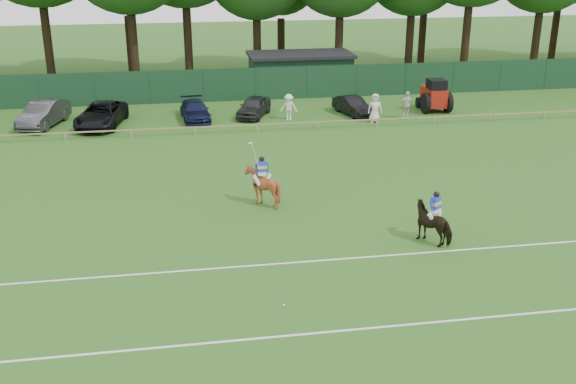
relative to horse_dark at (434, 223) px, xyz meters
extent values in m
plane|color=#1E4C14|center=(-6.06, 0.00, -0.81)|extent=(160.00, 160.00, 0.00)
imported|color=black|center=(0.00, 0.00, 0.00)|extent=(1.87, 2.06, 1.63)
imported|color=brown|center=(-6.40, 5.25, 0.10)|extent=(1.50, 1.68, 1.83)
imported|color=#303033|center=(-18.90, 21.64, 0.01)|extent=(3.04, 5.30, 1.65)
imported|color=black|center=(-15.12, 21.02, -0.04)|extent=(3.47, 5.90, 1.54)
imported|color=#101633|center=(-8.92, 21.69, -0.17)|extent=(2.15, 4.54, 1.28)
imported|color=#29292B|center=(-4.84, 21.94, -0.12)|extent=(3.15, 4.41, 1.40)
imported|color=black|center=(2.14, 21.34, -0.18)|extent=(2.31, 4.04, 1.26)
imported|color=silver|center=(-2.58, 20.56, 0.09)|extent=(1.32, 1.03, 1.80)
imported|color=beige|center=(5.46, 19.50, 0.15)|extent=(1.21, 0.72, 1.93)
imported|color=silver|center=(3.07, 19.02, 0.17)|extent=(1.03, 0.73, 1.96)
cube|color=silver|center=(0.00, 0.00, 0.57)|extent=(0.44, 0.43, 0.18)
cube|color=#1A34C1|center=(0.00, 0.00, 0.89)|extent=(0.50, 0.49, 0.51)
cube|color=gold|center=(0.00, 0.00, 0.87)|extent=(0.52, 0.49, 0.18)
sphere|color=black|center=(0.00, 0.00, 1.26)|extent=(0.25, 0.25, 0.25)
cylinder|color=silver|center=(0.24, 0.12, 0.27)|extent=(0.33, 0.49, 0.59)
cylinder|color=silver|center=(-0.18, -0.20, 0.27)|extent=(0.50, 0.25, 0.59)
cube|color=silver|center=(-6.40, 5.25, 0.73)|extent=(0.36, 0.26, 0.18)
cube|color=#1A34C1|center=(-6.40, 5.25, 1.05)|extent=(0.40, 0.31, 0.51)
cube|color=gold|center=(-6.40, 5.25, 1.03)|extent=(0.43, 0.29, 0.18)
sphere|color=black|center=(-6.40, 5.25, 1.42)|extent=(0.25, 0.25, 0.25)
cylinder|color=silver|center=(-6.14, 5.20, 0.43)|extent=(0.42, 0.34, 0.59)
cylinder|color=silver|center=(-6.66, 5.20, 0.43)|extent=(0.42, 0.33, 0.59)
cylinder|color=tan|center=(-6.70, 5.30, 1.60)|extent=(0.28, 0.57, 1.17)
sphere|color=silver|center=(-6.89, -4.17, -0.77)|extent=(0.09, 0.09, 0.09)
cube|color=silver|center=(-6.06, -6.00, -0.81)|extent=(60.00, 0.10, 0.01)
cube|color=silver|center=(-6.06, -1.00, -0.81)|extent=(60.00, 0.10, 0.01)
cube|color=#997F5B|center=(-6.06, 18.00, -0.36)|extent=(62.00, 0.08, 0.08)
cube|color=#14351E|center=(-6.06, 27.00, 0.44)|extent=(92.00, 0.04, 2.50)
cube|color=#14331E|center=(-0.06, 30.00, 0.59)|extent=(8.00, 4.00, 2.80)
cube|color=black|center=(-0.06, 30.00, 2.11)|extent=(8.40, 4.40, 0.24)
cube|color=maroon|center=(8.19, 21.50, 0.22)|extent=(1.31, 2.37, 1.27)
cube|color=black|center=(8.18, 21.11, 1.10)|extent=(1.19, 1.29, 0.88)
cylinder|color=black|center=(7.34, 20.83, -0.08)|extent=(0.31, 1.47, 1.47)
cylinder|color=black|center=(9.01, 20.80, -0.08)|extent=(0.31, 1.47, 1.47)
cylinder|color=black|center=(7.47, 22.49, -0.42)|extent=(0.30, 0.79, 0.78)
cylinder|color=black|center=(8.93, 22.47, -0.42)|extent=(0.30, 0.79, 0.78)
camera|label=1|loc=(-10.05, -23.95, 10.89)|focal=42.00mm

